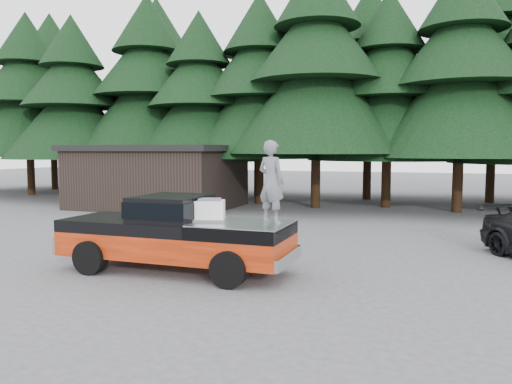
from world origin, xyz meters
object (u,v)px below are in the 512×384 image
(pickup_truck, at_px, (176,245))
(utility_building, at_px, (159,176))
(air_compressor, at_px, (210,211))
(man_on_bed, at_px, (271,182))

(pickup_truck, relative_size, utility_building, 0.71)
(air_compressor, bearing_deg, utility_building, 106.86)
(utility_building, bearing_deg, pickup_truck, -57.79)
(man_on_bed, bearing_deg, air_compressor, 27.31)
(man_on_bed, xyz_separation_m, utility_building, (-10.26, 12.19, -0.64))
(man_on_bed, relative_size, utility_building, 0.23)
(utility_building, bearing_deg, man_on_bed, -49.92)
(air_compressor, relative_size, man_on_bed, 0.36)
(pickup_truck, xyz_separation_m, air_compressor, (0.95, -0.01, 0.91))
(man_on_bed, distance_m, utility_building, 15.95)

